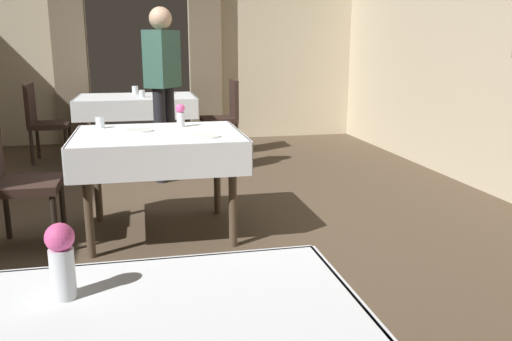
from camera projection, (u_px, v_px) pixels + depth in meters
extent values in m
plane|color=#4C3D2D|center=(149.00, 242.00, 3.72)|extent=(10.08, 10.08, 0.00)
cube|color=beige|center=(273.00, 35.00, 7.77)|extent=(2.50, 0.12, 3.00)
cube|color=#70604C|center=(70.00, 52.00, 7.10)|extent=(0.44, 0.14, 2.55)
cube|color=#70604C|center=(205.00, 51.00, 7.48)|extent=(0.44, 0.14, 2.55)
cube|color=white|center=(109.00, 305.00, 1.53)|extent=(1.23, 0.02, 0.27)
cylinder|color=#4C3D2D|center=(88.00, 205.00, 3.37)|extent=(0.06, 0.06, 0.71)
cylinder|color=#4C3D2D|center=(232.00, 197.00, 3.57)|extent=(0.06, 0.06, 0.71)
cylinder|color=#4C3D2D|center=(97.00, 177.00, 4.09)|extent=(0.06, 0.06, 0.71)
cylinder|color=#4C3D2D|center=(217.00, 171.00, 4.29)|extent=(0.06, 0.06, 0.71)
cube|color=#4C3D2D|center=(158.00, 136.00, 3.74)|extent=(1.10, 0.92, 0.03)
cube|color=white|center=(158.00, 133.00, 3.74)|extent=(1.16, 0.98, 0.01)
cube|color=white|center=(161.00, 163.00, 3.30)|extent=(1.16, 0.02, 0.23)
cube|color=white|center=(156.00, 137.00, 4.23)|extent=(1.16, 0.02, 0.23)
cube|color=white|center=(73.00, 152.00, 3.64)|extent=(0.02, 0.98, 0.23)
cube|color=white|center=(238.00, 145.00, 3.88)|extent=(0.02, 0.98, 0.23)
cylinder|color=#4C3D2D|center=(85.00, 135.00, 6.02)|extent=(0.06, 0.06, 0.71)
cylinder|color=#4C3D2D|center=(189.00, 132.00, 6.27)|extent=(0.06, 0.06, 0.71)
cylinder|color=#4C3D2D|center=(91.00, 125.00, 6.81)|extent=(0.06, 0.06, 0.71)
cylinder|color=#4C3D2D|center=(183.00, 122.00, 7.06)|extent=(0.06, 0.06, 0.71)
cube|color=#4C3D2D|center=(136.00, 98.00, 6.45)|extent=(1.35, 0.99, 0.03)
cube|color=white|center=(136.00, 97.00, 6.45)|extent=(1.41, 1.05, 0.01)
cube|color=white|center=(136.00, 111.00, 5.97)|extent=(1.41, 0.02, 0.23)
cube|color=white|center=(137.00, 101.00, 6.98)|extent=(1.41, 0.02, 0.23)
cube|color=white|center=(77.00, 107.00, 6.33)|extent=(0.02, 1.05, 0.23)
cube|color=white|center=(194.00, 104.00, 6.62)|extent=(0.02, 1.05, 0.23)
cylinder|color=black|center=(63.00, 207.00, 3.82)|extent=(0.04, 0.04, 0.42)
cylinder|color=black|center=(55.00, 224.00, 3.46)|extent=(0.04, 0.04, 0.42)
cylinder|color=black|center=(6.00, 210.00, 3.75)|extent=(0.04, 0.04, 0.42)
cube|color=black|center=(26.00, 185.00, 3.55)|extent=(0.44, 0.44, 0.06)
cylinder|color=black|center=(206.00, 140.00, 6.54)|extent=(0.04, 0.04, 0.42)
cylinder|color=black|center=(202.00, 135.00, 6.90)|extent=(0.04, 0.04, 0.42)
cylinder|color=black|center=(236.00, 139.00, 6.62)|extent=(0.04, 0.04, 0.42)
cylinder|color=black|center=(231.00, 134.00, 6.98)|extent=(0.04, 0.04, 0.42)
cube|color=black|center=(219.00, 120.00, 6.71)|extent=(0.44, 0.44, 0.06)
cube|color=black|center=(234.00, 99.00, 6.69)|extent=(0.05, 0.42, 0.48)
cylinder|color=black|center=(70.00, 140.00, 6.51)|extent=(0.04, 0.04, 0.42)
cylinder|color=black|center=(66.00, 146.00, 6.15)|extent=(0.04, 0.04, 0.42)
cylinder|color=black|center=(38.00, 142.00, 6.44)|extent=(0.04, 0.04, 0.42)
cylinder|color=black|center=(32.00, 147.00, 6.07)|extent=(0.04, 0.04, 0.42)
cube|color=black|center=(50.00, 125.00, 6.24)|extent=(0.44, 0.44, 0.06)
cube|color=black|center=(30.00, 104.00, 6.14)|extent=(0.05, 0.42, 0.48)
cylinder|color=silver|center=(62.00, 274.00, 1.28)|extent=(0.06, 0.06, 0.13)
sphere|color=#D84C8C|center=(59.00, 237.00, 1.25)|extent=(0.07, 0.07, 0.07)
cylinder|color=silver|center=(180.00, 120.00, 4.00)|extent=(0.06, 0.06, 0.11)
sphere|color=#D84C8C|center=(180.00, 108.00, 3.98)|extent=(0.07, 0.07, 0.07)
cylinder|color=white|center=(205.00, 136.00, 3.57)|extent=(0.21, 0.21, 0.01)
cylinder|color=silver|center=(100.00, 122.00, 3.93)|extent=(0.07, 0.07, 0.09)
cylinder|color=white|center=(138.00, 130.00, 3.81)|extent=(0.21, 0.21, 0.01)
cylinder|color=silver|center=(142.00, 94.00, 6.31)|extent=(0.07, 0.07, 0.09)
cylinder|color=white|center=(168.00, 93.00, 6.81)|extent=(0.20, 0.20, 0.01)
cylinder|color=silver|center=(135.00, 90.00, 6.73)|extent=(0.08, 0.08, 0.10)
cylinder|color=black|center=(169.00, 133.00, 5.42)|extent=(0.12, 0.12, 0.95)
cylinder|color=black|center=(160.00, 136.00, 5.25)|extent=(0.12, 0.12, 0.95)
cube|color=#33594C|center=(162.00, 59.00, 5.16)|extent=(0.38, 0.42, 0.55)
sphere|color=tan|center=(160.00, 18.00, 5.07)|extent=(0.22, 0.22, 0.22)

